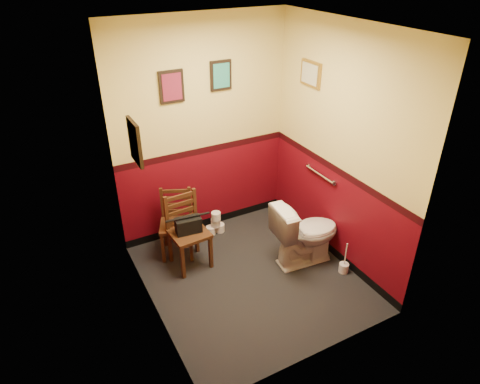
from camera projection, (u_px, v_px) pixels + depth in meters
name	position (u px, v px, depth m)	size (l,w,h in m)	color
floor	(250.00, 278.00, 4.87)	(2.20, 2.40, 0.00)	black
ceiling	(254.00, 27.00, 3.53)	(2.20, 2.40, 0.00)	silver
wall_back	(203.00, 132.00, 5.12)	(2.20, 2.70, 0.00)	#570611
wall_front	(329.00, 235.00, 3.28)	(2.20, 2.70, 0.00)	#570611
wall_left	(143.00, 199.00, 3.75)	(2.40, 2.70, 0.00)	#570611
wall_right	(340.00, 150.00, 4.65)	(2.40, 2.70, 0.00)	#570611
grab_bar	(320.00, 174.00, 5.03)	(0.05, 0.56, 0.06)	silver
framed_print_back_a	(172.00, 87.00, 4.66)	(0.28, 0.04, 0.36)	black
framed_print_back_b	(221.00, 75.00, 4.88)	(0.26, 0.04, 0.34)	black
framed_print_left	(135.00, 142.00, 3.58)	(0.04, 0.30, 0.38)	black
framed_print_right	(311.00, 74.00, 4.75)	(0.04, 0.34, 0.28)	olive
toilet	(306.00, 233.00, 4.95)	(0.45, 0.80, 0.78)	white
toilet_brush	(344.00, 267.00, 4.93)	(0.11, 0.11, 0.40)	silver
chair_left	(177.00, 223.00, 5.10)	(0.51, 0.51, 0.82)	#3F2313
chair_right	(187.00, 231.00, 4.89)	(0.44, 0.44, 0.89)	#3F2313
handbag	(188.00, 225.00, 4.81)	(0.30, 0.18, 0.21)	black
tp_stack	(216.00, 224.00, 5.57)	(0.25, 0.15, 0.33)	silver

